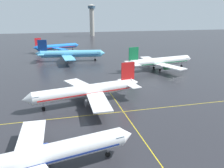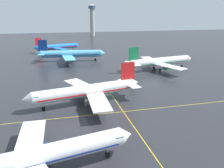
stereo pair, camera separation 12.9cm
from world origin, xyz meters
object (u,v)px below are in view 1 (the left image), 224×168
at_px(airliner_far_left_stand, 70,54).
at_px(airliner_front_gate, 39,157).
at_px(control_tower, 92,18).
at_px(airliner_third_row, 160,62).
at_px(airliner_second_row, 87,91).
at_px(airliner_far_right_stand, 57,47).

bearing_deg(airliner_far_left_stand, airliner_front_gate, -96.95).
bearing_deg(airliner_far_left_stand, control_tower, 76.03).
bearing_deg(airliner_third_row, airliner_front_gate, -129.09).
bearing_deg(airliner_second_row, control_tower, 80.46).
bearing_deg(airliner_second_row, airliner_far_right_stand, 94.40).
height_order(airliner_front_gate, airliner_third_row, airliner_third_row).
height_order(airliner_front_gate, airliner_far_left_stand, airliner_far_left_stand).
bearing_deg(airliner_far_right_stand, control_tower, 68.32).
relative_size(airliner_front_gate, airliner_far_left_stand, 0.88).
xyz_separation_m(airliner_front_gate, control_tower, (46.44, 234.56, 17.16)).
xyz_separation_m(airliner_far_left_stand, control_tower, (35.00, 140.65, 16.69)).
distance_m(airliner_third_row, airliner_far_left_stand, 50.35).
bearing_deg(airliner_front_gate, airliner_far_left_stand, 83.05).
bearing_deg(airliner_third_row, control_tower, 91.65).
xyz_separation_m(airliner_second_row, airliner_far_left_stand, (-0.60, 63.93, 0.27)).
xyz_separation_m(airliner_third_row, airliner_far_right_stand, (-46.94, 65.66, -0.47)).
relative_size(airliner_second_row, airliner_far_right_stand, 1.13).
relative_size(airliner_far_right_stand, control_tower, 0.90).
bearing_deg(airliner_third_row, airliner_far_left_stand, 142.49).
xyz_separation_m(airliner_far_left_stand, airliner_far_right_stand, (-7.00, 35.00, -0.63)).
bearing_deg(airliner_third_row, airliner_second_row, -139.78).
bearing_deg(airliner_front_gate, airliner_second_row, 68.12).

